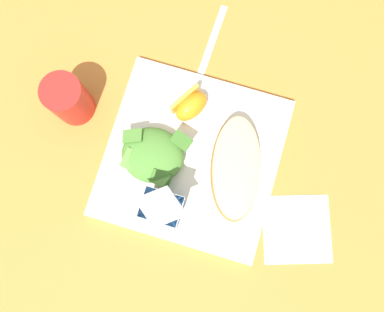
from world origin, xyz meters
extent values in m
plane|color=#C67A33|center=(0.00, 0.00, 0.00)|extent=(3.00, 3.00, 0.00)
cube|color=white|center=(0.00, 0.00, 0.01)|extent=(0.28, 0.28, 0.02)
ellipsoid|color=#A87038|center=(-0.07, 0.00, 0.03)|extent=(0.12, 0.18, 0.03)
ellipsoid|color=brown|center=(-0.07, 0.00, 0.04)|extent=(0.10, 0.17, 0.01)
ellipsoid|color=#EAD184|center=(-0.07, 0.00, 0.05)|extent=(0.11, 0.18, 0.01)
ellipsoid|color=#4C8433|center=(0.06, 0.02, 0.04)|extent=(0.10, 0.09, 0.04)
cube|color=#5B8E3D|center=(0.04, 0.05, 0.05)|extent=(0.04, 0.03, 0.01)
cube|color=#3D7028|center=(0.04, 0.05, 0.05)|extent=(0.03, 0.02, 0.02)
cube|color=#4C8433|center=(0.10, 0.00, 0.05)|extent=(0.04, 0.03, 0.01)
cube|color=#5B8E3D|center=(0.09, 0.04, 0.05)|extent=(0.03, 0.03, 0.01)
cube|color=#3D7028|center=(0.02, -0.01, 0.05)|extent=(0.04, 0.03, 0.01)
cube|color=#3D7028|center=(0.09, 0.00, 0.05)|extent=(0.03, 0.02, 0.01)
cube|color=#23569E|center=(0.02, 0.09, 0.06)|extent=(0.06, 0.04, 0.09)
cube|color=white|center=(0.02, 0.09, 0.09)|extent=(0.06, 0.05, 0.03)
pyramid|color=white|center=(0.02, 0.09, 0.12)|extent=(0.06, 0.04, 0.02)
ellipsoid|color=orange|center=(0.02, -0.08, 0.04)|extent=(0.06, 0.07, 0.04)
cube|color=gold|center=(0.04, -0.08, 0.04)|extent=(0.03, 0.05, 0.03)
cube|color=white|center=(-0.20, 0.06, 0.00)|extent=(0.14, 0.14, 0.00)
cube|color=silver|center=(0.03, -0.20, 0.00)|extent=(0.02, 0.17, 0.01)
cube|color=silver|center=(0.03, -0.11, 0.00)|extent=(0.03, 0.04, 0.01)
cylinder|color=red|center=(0.22, -0.03, 0.05)|extent=(0.06, 0.06, 0.09)
camera|label=1|loc=(-0.03, 0.10, 0.66)|focal=36.94mm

